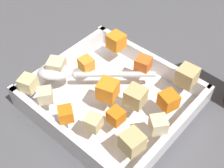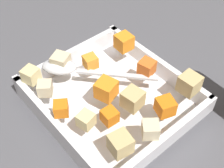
% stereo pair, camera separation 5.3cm
% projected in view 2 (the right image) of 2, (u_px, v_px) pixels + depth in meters
% --- Properties ---
extents(ground_plane, '(4.00, 4.00, 0.00)m').
position_uv_depth(ground_plane, '(118.00, 99.00, 0.61)').
color(ground_plane, '#4C4C51').
extents(baking_dish, '(0.28, 0.26, 0.05)m').
position_uv_depth(baking_dish, '(112.00, 100.00, 0.59)').
color(baking_dish, silver).
rests_on(baking_dish, ground_plane).
extents(carrot_chunk_near_left, '(0.03, 0.03, 0.02)m').
position_uv_depth(carrot_chunk_near_left, '(61.00, 109.00, 0.51)').
color(carrot_chunk_near_left, orange).
rests_on(carrot_chunk_near_left, baking_dish).
extents(carrot_chunk_near_right, '(0.03, 0.03, 0.03)m').
position_uv_depth(carrot_chunk_near_right, '(124.00, 42.00, 0.63)').
color(carrot_chunk_near_right, orange).
rests_on(carrot_chunk_near_right, baking_dish).
extents(carrot_chunk_far_right, '(0.04, 0.04, 0.03)m').
position_uv_depth(carrot_chunk_far_right, '(106.00, 89.00, 0.54)').
color(carrot_chunk_far_right, orange).
rests_on(carrot_chunk_far_right, baking_dish).
extents(carrot_chunk_heap_side, '(0.03, 0.03, 0.03)m').
position_uv_depth(carrot_chunk_heap_side, '(147.00, 67.00, 0.58)').
color(carrot_chunk_heap_side, orange).
rests_on(carrot_chunk_heap_side, baking_dish).
extents(carrot_chunk_corner_se, '(0.03, 0.03, 0.02)m').
position_uv_depth(carrot_chunk_corner_se, '(110.00, 116.00, 0.50)').
color(carrot_chunk_corner_se, orange).
rests_on(carrot_chunk_corner_se, baking_dish).
extents(carrot_chunk_corner_nw, '(0.04, 0.04, 0.03)m').
position_uv_depth(carrot_chunk_corner_nw, '(165.00, 106.00, 0.51)').
color(carrot_chunk_corner_nw, orange).
rests_on(carrot_chunk_corner_nw, baking_dish).
extents(carrot_chunk_heap_top, '(0.03, 0.03, 0.02)m').
position_uv_depth(carrot_chunk_heap_top, '(90.00, 62.00, 0.59)').
color(carrot_chunk_heap_top, orange).
rests_on(carrot_chunk_heap_top, baking_dish).
extents(potato_chunk_corner_sw, '(0.04, 0.04, 0.03)m').
position_uv_depth(potato_chunk_corner_sw, '(150.00, 129.00, 0.48)').
color(potato_chunk_corner_sw, beige).
rests_on(potato_chunk_corner_sw, baking_dish).
extents(potato_chunk_front_center, '(0.03, 0.03, 0.03)m').
position_uv_depth(potato_chunk_front_center, '(31.00, 75.00, 0.56)').
color(potato_chunk_front_center, '#E0CC89').
rests_on(potato_chunk_front_center, baking_dish).
extents(potato_chunk_mid_left, '(0.04, 0.04, 0.03)m').
position_uv_depth(potato_chunk_mid_left, '(61.00, 62.00, 0.59)').
color(potato_chunk_mid_left, beige).
rests_on(potato_chunk_mid_left, baking_dish).
extents(potato_chunk_center, '(0.04, 0.04, 0.03)m').
position_uv_depth(potato_chunk_center, '(189.00, 84.00, 0.54)').
color(potato_chunk_center, tan).
rests_on(potato_chunk_center, baking_dish).
extents(potato_chunk_mid_right, '(0.04, 0.04, 0.03)m').
position_uv_depth(potato_chunk_mid_right, '(133.00, 99.00, 0.52)').
color(potato_chunk_mid_right, tan).
rests_on(potato_chunk_mid_right, baking_dish).
extents(potato_chunk_rim_edge, '(0.04, 0.04, 0.03)m').
position_uv_depth(potato_chunk_rim_edge, '(45.00, 88.00, 0.54)').
color(potato_chunk_rim_edge, beige).
rests_on(potato_chunk_rim_edge, baking_dish).
extents(potato_chunk_corner_ne, '(0.03, 0.03, 0.02)m').
position_uv_depth(potato_chunk_corner_ne, '(86.00, 120.00, 0.49)').
color(potato_chunk_corner_ne, '#E0CC89').
rests_on(potato_chunk_corner_ne, baking_dish).
extents(potato_chunk_near_spoon, '(0.04, 0.04, 0.03)m').
position_uv_depth(potato_chunk_near_spoon, '(120.00, 144.00, 0.46)').
color(potato_chunk_near_spoon, tan).
rests_on(potato_chunk_near_spoon, baking_dish).
extents(serving_spoon, '(0.19, 0.17, 0.02)m').
position_uv_depth(serving_spoon, '(66.00, 67.00, 0.58)').
color(serving_spoon, silver).
rests_on(serving_spoon, baking_dish).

